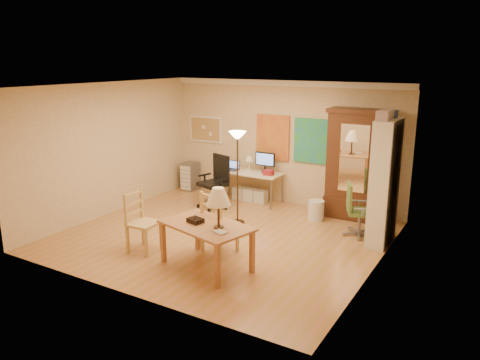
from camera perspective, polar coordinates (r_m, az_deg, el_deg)
The scene contains 16 objects.
floor at distance 8.62m, azimuth -2.10°, elevation -6.84°, with size 5.50×5.50×0.00m, color #AA7D3C.
crown_molding at distance 10.19m, azimuth 5.38°, elevation 11.68°, with size 5.50×0.08×0.12m, color white.
corkboard at distance 11.34m, azimuth -4.20°, elevation 6.20°, with size 0.90×0.04×0.62m, color #A87F4F.
art_panel_left at distance 10.44m, azimuth 4.00°, elevation 5.20°, with size 0.80×0.04×1.00m, color gold.
art_panel_right at distance 10.07m, azimuth 8.60°, elevation 4.73°, with size 0.75×0.04×0.95m, color teal.
dining_table at distance 7.08m, azimuth -3.63°, elevation -4.55°, with size 1.56×1.16×1.32m.
ladder_chair_back at distance 7.75m, azimuth -2.67°, elevation -5.44°, with size 0.58×0.56×1.06m.
ladder_chair_left at distance 8.02m, azimuth -11.84°, elevation -5.21°, with size 0.47×0.49×1.02m.
torchiere_lamp at distance 8.89m, azimuth -0.31°, elevation 3.65°, with size 0.33×0.33×1.82m.
computer_desk at distance 10.55m, azimuth 1.31°, elevation -0.40°, with size 1.51×0.66×1.14m.
office_chair_black at distance 10.17m, azimuth -3.14°, elevation -1.67°, with size 0.70×0.70×1.14m.
office_chair_green at distance 8.83m, azimuth 14.12°, elevation -4.95°, with size 0.60×0.60×0.98m.
drawer_cart at distance 11.58m, azimuth -6.11°, elevation 0.47°, with size 0.34×0.41×0.68m.
armoire at distance 9.61m, azimuth 14.03°, elevation 0.99°, with size 1.20×0.57×2.21m.
bookshelf at distance 8.38m, azimuth 17.19°, elevation -0.34°, with size 0.33×0.87×2.18m.
wastebin at distance 9.50m, azimuth 9.25°, elevation -3.68°, with size 0.32×0.32×0.40m, color silver.
Camera 1 is at (4.34, -6.75, 3.15)m, focal length 35.00 mm.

